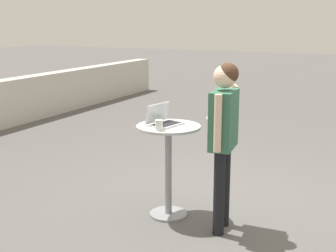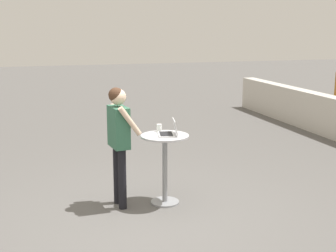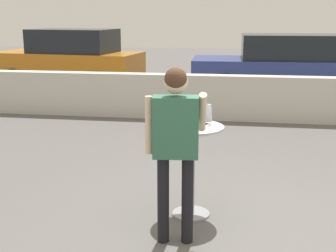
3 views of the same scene
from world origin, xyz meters
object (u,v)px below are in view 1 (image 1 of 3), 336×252
at_px(standing_person, 224,127).
at_px(coffee_mug, 159,125).
at_px(laptop, 163,120).
at_px(cafe_table, 168,156).

bearing_deg(standing_person, coffee_mug, 104.13).
relative_size(laptop, coffee_mug, 3.38).
relative_size(laptop, standing_person, 0.23).
xyz_separation_m(cafe_table, coffee_mug, (-0.24, -0.01, 0.37)).
bearing_deg(coffee_mug, laptop, 16.92).
xyz_separation_m(cafe_table, standing_person, (-0.08, -0.63, 0.39)).
xyz_separation_m(cafe_table, laptop, (0.01, 0.06, 0.37)).
bearing_deg(standing_person, cafe_table, 82.49).
distance_m(laptop, standing_person, 0.69).
relative_size(cafe_table, laptop, 2.54).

